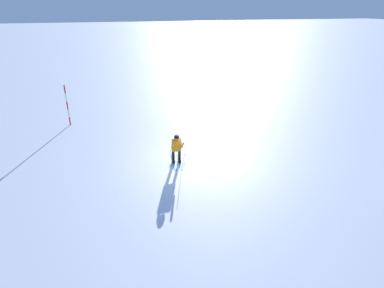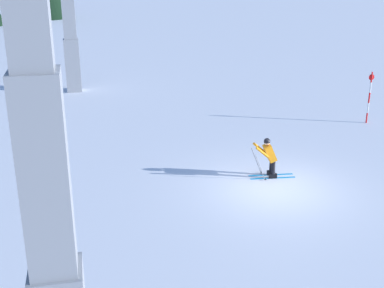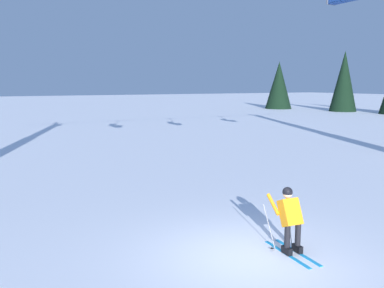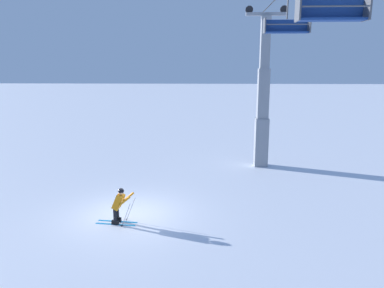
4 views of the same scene
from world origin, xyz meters
TOP-DOWN VIEW (x-y plane):
  - ground_plane at (0.00, 0.00)m, footprint 260.00×260.00m
  - skier_carving_main at (0.98, -0.16)m, footprint 0.74×1.66m
  - trail_marker_pole at (6.03, -6.94)m, footprint 0.07×0.28m

SIDE VIEW (x-z plane):
  - ground_plane at x=0.00m, z-range 0.00..0.00m
  - skier_carving_main at x=0.98m, z-range 0.05..1.64m
  - trail_marker_pole at x=6.03m, z-range 0.09..2.54m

